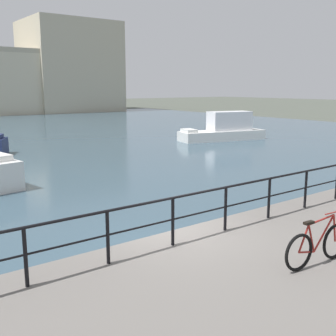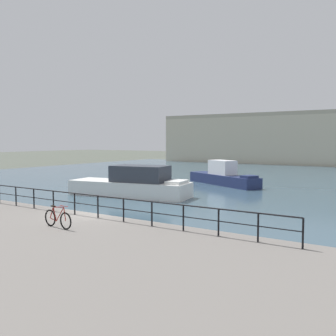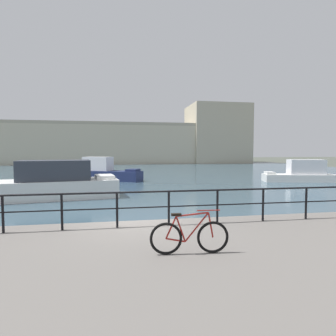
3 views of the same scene
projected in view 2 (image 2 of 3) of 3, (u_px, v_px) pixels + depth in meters
The scene contains 6 objects.
ground_plane at pixel (95, 229), 19.07m from camera, with size 240.00×240.00×0.00m, color #4C5147.
water_basin at pixel (276, 179), 44.33m from camera, with size 80.00×60.00×0.01m, color #385160.
moored_small_launch at pixel (133, 184), 30.14m from camera, with size 10.23×4.39×2.48m.
moored_white_yacht at pixel (223, 176), 38.11m from camera, with size 9.20×6.10×2.46m.
quay_railing at pixel (64, 198), 19.10m from camera, with size 23.54×0.07×1.08m.
parked_bicycle at pixel (58, 219), 15.79m from camera, with size 1.77×0.20×0.98m.
Camera 2 is at (13.34, -13.75, 4.46)m, focal length 40.40 mm.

